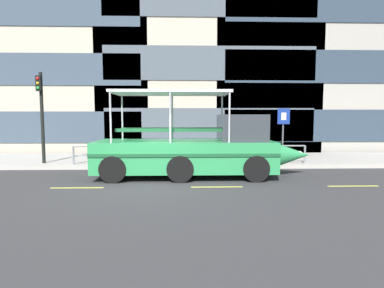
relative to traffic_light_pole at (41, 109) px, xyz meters
name	(u,v)px	position (x,y,z in m)	size (l,w,h in m)	color
ground_plane	(149,183)	(5.56, -3.90, -2.81)	(120.00, 120.00, 0.00)	#333335
sidewalk	(161,160)	(5.56, 1.70, -2.72)	(32.00, 4.80, 0.18)	#A8A59E
curb_edge	(157,167)	(5.56, -0.79, -2.72)	(32.00, 0.18, 0.18)	#B2ADA3
lane_centreline	(147,187)	(5.56, -4.59, -2.81)	(25.80, 0.12, 0.01)	#DBD64C
office_tower_right	(293,26)	(15.22, 8.90, 6.50)	(12.62, 8.89, 18.63)	#9E998E
curb_guardrail	(190,152)	(7.14, -0.45, -2.04)	(11.14, 0.09, 0.89)	gray
traffic_light_pole	(41,109)	(0.00, 0.00, 0.00)	(0.24, 0.46, 4.36)	black
parking_sign	(283,126)	(11.72, -0.02, -0.83)	(0.60, 0.12, 2.65)	#4C4F54
duck_tour_boat	(197,150)	(7.35, -2.64, -1.72)	(8.82, 2.57, 3.43)	#2D9351
pedestrian_near_bow	(261,141)	(10.92, 1.02, -1.67)	(0.33, 0.37, 1.60)	black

